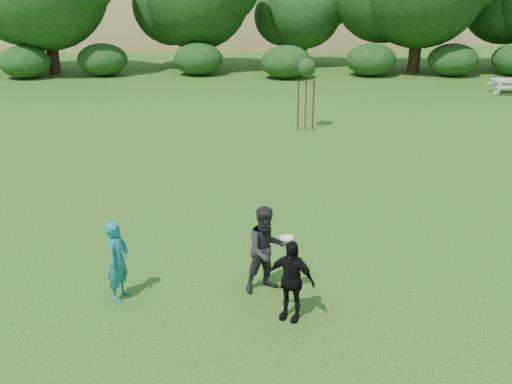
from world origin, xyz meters
TOP-DOWN VIEW (x-y plane):
  - ground at (0.00, 0.00)m, footprint 120.00×120.00m
  - player_teal at (-2.59, 0.11)m, footprint 0.52×0.66m
  - player_grey at (0.23, 0.45)m, footprint 1.05×0.96m
  - player_black at (0.65, -0.55)m, footprint 0.98×0.72m
  - frisbee at (0.60, 0.26)m, footprint 0.27×0.27m
  - sapling at (1.90, 13.04)m, footprint 0.70×0.70m
  - picnic_table at (13.25, 20.72)m, footprint 1.80×1.48m
  - hillside at (-0.56, 68.45)m, footprint 150.00×72.00m

SIDE VIEW (x-z plane):
  - hillside at x=-0.56m, z-range -37.97..14.03m
  - ground at x=0.00m, z-range 0.00..0.00m
  - picnic_table at x=13.25m, z-range 0.14..0.90m
  - player_black at x=0.65m, z-range 0.00..1.54m
  - player_teal at x=-2.59m, z-range 0.00..1.60m
  - player_grey at x=0.23m, z-range 0.00..1.76m
  - frisbee at x=0.60m, z-range 1.20..1.24m
  - sapling at x=1.90m, z-range 0.99..3.84m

